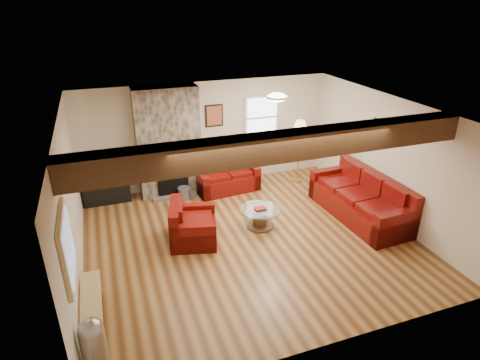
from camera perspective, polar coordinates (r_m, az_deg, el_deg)
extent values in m
plane|color=brown|center=(7.76, 1.27, -8.38)|extent=(8.00, 8.00, 0.00)
plane|color=white|center=(6.73, 1.47, 9.76)|extent=(8.00, 8.00, 0.00)
plane|color=beige|center=(9.60, -4.55, 6.49)|extent=(8.00, 0.00, 8.00)
plane|color=beige|center=(5.04, 12.88, -12.31)|extent=(8.00, 0.00, 8.00)
plane|color=beige|center=(6.79, -23.06, -3.52)|extent=(0.00, 7.50, 7.50)
plane|color=beige|center=(8.62, 20.35, 2.84)|extent=(0.00, 7.50, 7.50)
cube|color=#311D0E|center=(5.69, 5.99, 4.81)|extent=(6.00, 0.36, 0.38)
cube|color=#37312A|center=(9.17, -10.18, 5.30)|extent=(1.40, 0.50, 2.50)
cube|color=black|center=(9.23, -9.53, 0.13)|extent=(0.70, 0.06, 0.90)
cube|color=#37312A|center=(9.36, -9.30, -2.27)|extent=(1.00, 0.25, 0.08)
cylinder|color=#452D16|center=(8.15, 2.84, -6.49)|extent=(0.54, 0.54, 0.04)
cylinder|color=#452D16|center=(8.07, 2.87, -5.50)|extent=(0.29, 0.29, 0.36)
cylinder|color=white|center=(7.97, 2.90, -4.21)|extent=(0.81, 0.81, 0.02)
cube|color=maroon|center=(7.96, 2.90, -4.07)|extent=(0.23, 0.16, 0.03)
cube|color=black|center=(9.47, -18.40, -1.53)|extent=(1.00, 0.40, 0.50)
imported|color=black|center=(9.27, -18.81, 1.24)|extent=(0.86, 0.11, 0.50)
cylinder|color=tan|center=(10.21, 8.09, 0.00)|extent=(0.28, 0.28, 0.03)
cylinder|color=tan|center=(9.94, 8.32, 3.60)|extent=(0.03, 0.03, 1.40)
cone|color=beige|center=(9.71, 8.58, 7.57)|extent=(0.40, 0.40, 0.28)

